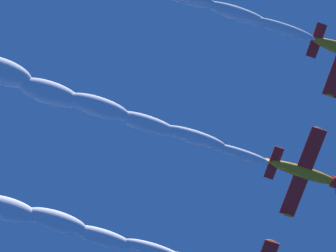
% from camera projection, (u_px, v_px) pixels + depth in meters
% --- Properties ---
extents(airplane_right_wingman, '(8.28, 8.97, 2.72)m').
position_uv_depth(airplane_right_wingman, '(307.00, 173.00, 58.60)').
color(airplane_right_wingman, orange).
extents(smoke_trail_left_wingman, '(32.56, 20.30, 3.12)m').
position_uv_depth(smoke_trail_left_wingman, '(0.00, 204.00, 58.72)').
color(smoke_trail_left_wingman, white).
extents(smoke_trail_right_wingman, '(32.68, 20.09, 3.12)m').
position_uv_depth(smoke_trail_right_wingman, '(41.00, 89.00, 57.20)').
color(smoke_trail_right_wingman, white).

